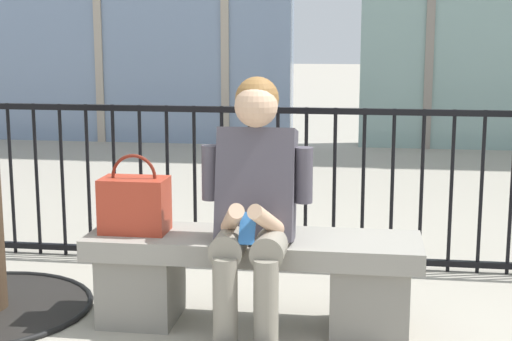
{
  "coord_description": "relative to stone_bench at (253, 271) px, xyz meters",
  "views": [
    {
      "loc": [
        0.53,
        -3.51,
        1.42
      ],
      "look_at": [
        0.0,
        0.1,
        0.75
      ],
      "focal_mm": 53.69,
      "sensor_mm": 36.0,
      "label": 1
    }
  ],
  "objects": [
    {
      "name": "handbag_on_bench",
      "position": [
        -0.58,
        -0.01,
        0.32
      ],
      "size": [
        0.32,
        0.2,
        0.39
      ],
      "color": "#B23823",
      "rests_on": "stone_bench"
    },
    {
      "name": "plaza_railing",
      "position": [
        0.0,
        1.0,
        0.22
      ],
      "size": [
        8.24,
        0.04,
        0.97
      ],
      "color": "black",
      "rests_on": "ground"
    },
    {
      "name": "stone_bench",
      "position": [
        0.0,
        0.0,
        0.0
      ],
      "size": [
        1.6,
        0.44,
        0.45
      ],
      "color": "gray",
      "rests_on": "ground"
    },
    {
      "name": "ground_plane",
      "position": [
        0.0,
        0.0,
        -0.27
      ],
      "size": [
        60.0,
        60.0,
        0.0
      ],
      "primitive_type": "plane",
      "color": "#A8A091"
    },
    {
      "name": "seated_person_with_phone",
      "position": [
        0.02,
        -0.13,
        0.38
      ],
      "size": [
        0.52,
        0.66,
        1.21
      ],
      "color": "gray",
      "rests_on": "ground"
    }
  ]
}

